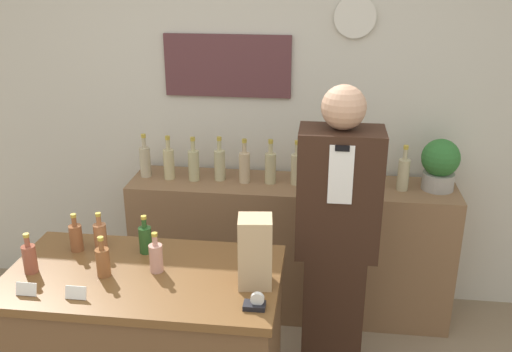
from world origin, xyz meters
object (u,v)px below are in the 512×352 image
at_px(tape_dispenser, 255,303).
at_px(potted_plant, 440,164).
at_px(shopkeeper, 336,242).
at_px(paper_bag, 255,252).

bearing_deg(tape_dispenser, potted_plant, 56.85).
distance_m(shopkeeper, tape_dispenser, 0.90).
bearing_deg(shopkeeper, paper_bag, -119.03).
relative_size(paper_bag, tape_dispenser, 3.52).
relative_size(shopkeeper, potted_plant, 5.29).
height_order(potted_plant, tape_dispenser, potted_plant).
xyz_separation_m(shopkeeper, potted_plant, (0.63, 0.65, 0.25)).
xyz_separation_m(paper_bag, tape_dispenser, (0.02, -0.18, -0.14)).
relative_size(shopkeeper, paper_bag, 5.42).
bearing_deg(potted_plant, shopkeeper, -134.12).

